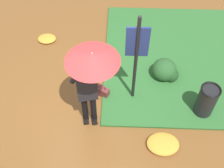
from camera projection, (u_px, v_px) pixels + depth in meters
The scene contains 9 objects.
ground_plane at pixel (81, 113), 6.44m from camera, with size 18.00×18.00×0.00m, color brown.
grass_verge at pixel (200, 60), 7.39m from camera, with size 4.80×4.00×0.05m.
person_with_umbrella at pixel (90, 72), 5.13m from camera, with size 0.96×0.96×2.04m.
info_sign_post at pixel (137, 52), 5.58m from camera, with size 0.44×0.07×2.30m.
handbag at pixel (103, 91), 6.65m from camera, with size 0.33×0.27×0.37m.
trash_bin at pixel (206, 101), 6.13m from camera, with size 0.42×0.42×0.83m.
shrub_cluster at pixel (166, 71), 6.88m from camera, with size 0.63×0.57×0.51m.
leaf_pile_near_person at pixel (163, 144), 5.91m from camera, with size 0.66×0.53×0.15m.
leaf_pile_by_bench at pixel (47, 39), 7.82m from camera, with size 0.49×0.39×0.11m.
Camera 1 is at (0.81, -3.44, 5.47)m, focal length 47.01 mm.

